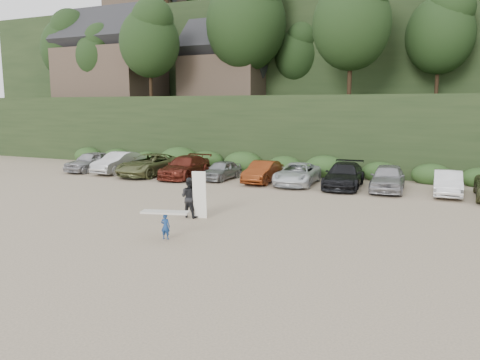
% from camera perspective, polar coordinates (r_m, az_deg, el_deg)
% --- Properties ---
extents(ground, '(120.00, 120.00, 0.00)m').
position_cam_1_polar(ground, '(22.00, -0.92, -4.63)').
color(ground, tan).
rests_on(ground, ground).
extents(hillside_backdrop, '(90.00, 41.50, 28.00)m').
position_cam_1_polar(hillside_backdrop, '(56.38, 15.04, 14.89)').
color(hillside_backdrop, black).
rests_on(hillside_backdrop, ground).
extents(parked_cars, '(39.45, 6.49, 1.65)m').
position_cam_1_polar(parked_cars, '(30.84, 7.97, 0.69)').
color(parked_cars, '#A3A3A7').
rests_on(parked_cars, ground).
extents(child_surfer, '(1.95, 1.01, 1.13)m').
position_cam_1_polar(child_surfer, '(18.62, -9.09, -4.86)').
color(child_surfer, navy).
rests_on(child_surfer, ground).
extents(adult_surfer, '(1.39, 0.79, 2.24)m').
position_cam_1_polar(adult_surfer, '(22.03, -6.04, -2.10)').
color(adult_surfer, black).
rests_on(adult_surfer, ground).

